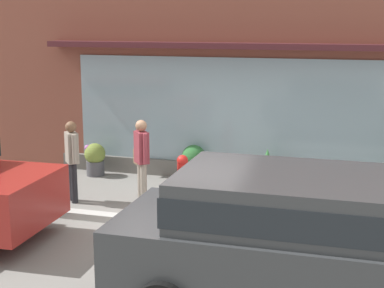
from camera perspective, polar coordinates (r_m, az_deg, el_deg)
The scene contains 10 objects.
ground_plane at distance 10.16m, azimuth -1.86°, elevation -7.70°, with size 60.00×60.00×0.00m, color gray.
curb_strip at distance 9.96m, azimuth -2.23°, elevation -7.75°, with size 14.00×0.24×0.12m, color #B2B2AD.
storefront at distance 12.65m, azimuth 2.66°, elevation 8.53°, with size 14.00×0.81×5.45m.
fire_hydrant at distance 11.09m, azimuth -0.93°, elevation -3.50°, with size 0.38×0.34×0.94m.
pedestrian_with_handbag at distance 11.02m, azimuth -4.95°, elevation -1.10°, with size 0.47×0.56×1.61m.
pedestrian_passerby at distance 11.31m, azimuth -11.57°, elevation -1.07°, with size 0.37×0.41×1.56m.
parked_car_dark_gray at distance 7.02m, azimuth 9.63°, elevation -8.79°, with size 4.33×2.10×1.70m.
potted_plant_low_front at distance 12.74m, azimuth 0.16°, elevation -1.81°, with size 0.53×0.53×0.77m.
potted_plant_window_left at distance 13.27m, azimuth -9.41°, elevation -1.37°, with size 0.47×0.47×0.73m.
potted_plant_doorstep at distance 11.97m, azimuth 7.29°, elevation -2.63°, with size 0.41×0.41×0.89m.
Camera 1 is at (3.02, -9.08, 3.44)m, focal length 54.90 mm.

